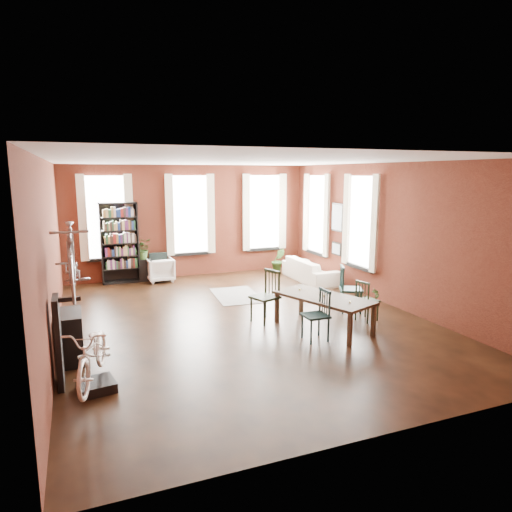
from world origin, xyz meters
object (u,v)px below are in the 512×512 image
bookshelf (120,243)px  console_table (69,337)px  plant_stand (145,270)px  bicycle_floor (91,327)px  white_armchair (160,269)px  cream_sofa (311,266)px  dining_chair_c (367,301)px  dining_chair_b (265,297)px  bike_trainer (97,386)px  dining_table (323,313)px  dining_chair_d (351,289)px  dining_chair_a (315,315)px

bookshelf → console_table: 5.40m
plant_stand → bicycle_floor: 6.66m
console_table → bicycle_floor: (0.32, -1.24, 0.53)m
white_armchair → bicycle_floor: (-1.99, -6.21, 0.57)m
bookshelf → cream_sofa: bookshelf is taller
dining_chair_c → bookshelf: (-4.34, 5.23, 0.68)m
cream_sofa → bicycle_floor: (-5.91, -4.74, 0.52)m
console_table → cream_sofa: bearing=29.3°
dining_chair_b → bike_trainer: bearing=-80.6°
plant_stand → dining_chair_b: bearing=-69.2°
dining_table → dining_chair_d: dining_chair_d is taller
dining_chair_b → bookshelf: 5.16m
dining_chair_a → dining_chair_d: dining_chair_d is taller
dining_table → bike_trainer: size_ratio=4.04×
dining_chair_b → bicycle_floor: bicycle_floor is taller
dining_chair_c → bicycle_floor: (-5.30, -1.21, 0.51)m
cream_sofa → dining_chair_b: bearing=137.8°
dining_chair_b → bicycle_floor: size_ratio=0.66×
white_armchair → dining_chair_a: bearing=106.4°
white_armchair → dining_chair_d: bearing=126.1°
white_armchair → console_table: bearing=63.8°
dining_chair_b → console_table: (-3.65, -0.65, -0.12)m
dining_chair_c → dining_chair_b: bearing=55.0°
dining_chair_b → bookshelf: bearing=-172.8°
dining_chair_a → plant_stand: 6.22m
dining_chair_c → white_armchair: size_ratio=1.16×
dining_table → dining_chair_a: 0.64m
dining_chair_c → cream_sofa: dining_chair_c is taller
bookshelf → dining_chair_b: bearing=-62.5°
dining_chair_d → plant_stand: size_ratio=1.63×
dining_chair_b → console_table: size_ratio=1.30×
dining_chair_d → cream_sofa: dining_chair_d is taller
cream_sofa → dining_table: bearing=155.0°
dining_chair_a → bookshelf: bearing=-153.7°
cream_sofa → bicycle_floor: bearing=128.7°
bookshelf → white_armchair: bookshelf is taller
white_armchair → plant_stand: 0.45m
dining_table → console_table: console_table is taller
bookshelf → dining_chair_c: bearing=-50.3°
dining_chair_a → dining_chair_c: size_ratio=1.10×
dining_chair_b → bike_trainer: dining_chair_b is taller
dining_chair_b → dining_chair_d: size_ratio=1.04×
bookshelf → bike_trainer: 6.59m
dining_chair_d → cream_sofa: (0.58, 2.89, -0.09)m
dining_chair_b → dining_chair_d: dining_chair_b is taller
dining_chair_a → bike_trainer: (-3.76, -0.61, -0.39)m
bike_trainer → plant_stand: 6.63m
dining_chair_c → bookshelf: 6.83m
dining_table → bicycle_floor: bicycle_floor is taller
bike_trainer → plant_stand: bearing=76.1°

